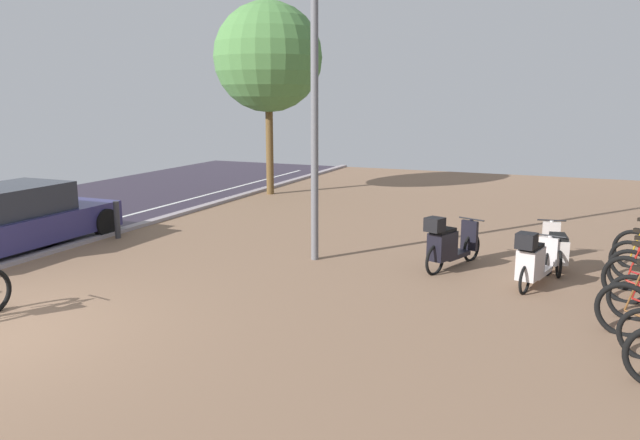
# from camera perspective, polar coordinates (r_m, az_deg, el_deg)

# --- Properties ---
(ground) EXTENTS (21.00, 40.00, 0.13)m
(ground) POSITION_cam_1_polar(r_m,az_deg,el_deg) (8.30, -23.51, -11.40)
(ground) COLOR #291F2F
(scooter_near) EXTENTS (0.63, 1.83, 0.77)m
(scooter_near) POSITION_cam_1_polar(r_m,az_deg,el_deg) (11.79, 20.94, -2.50)
(scooter_near) COLOR black
(scooter_near) RESTS_ON ground
(scooter_mid) EXTENTS (0.72, 1.73, 1.00)m
(scooter_mid) POSITION_cam_1_polar(r_m,az_deg,el_deg) (10.54, 19.12, -3.56)
(scooter_mid) COLOR black
(scooter_mid) RESTS_ON ground
(scooter_far) EXTENTS (0.86, 1.71, 1.04)m
(scooter_far) POSITION_cam_1_polar(r_m,az_deg,el_deg) (11.21, 11.73, -2.19)
(scooter_far) COLOR black
(scooter_far) RESTS_ON ground
(parked_car_near) EXTENTS (1.90, 4.42, 1.31)m
(parked_car_near) POSITION_cam_1_polar(r_m,az_deg,el_deg) (13.79, -26.68, -0.04)
(parked_car_near) COLOR navy
(parked_car_near) RESTS_ON ground
(lamp_post) EXTENTS (0.20, 0.52, 6.65)m
(lamp_post) POSITION_cam_1_polar(r_m,az_deg,el_deg) (11.37, -0.51, 14.42)
(lamp_post) COLOR slate
(lamp_post) RESTS_ON ground
(street_tree) EXTENTS (3.30, 3.30, 5.85)m
(street_tree) POSITION_cam_1_polar(r_m,az_deg,el_deg) (19.38, -4.81, 14.73)
(street_tree) COLOR brown
(street_tree) RESTS_ON ground
(bollard_far) EXTENTS (0.12, 0.12, 0.81)m
(bollard_far) POSITION_cam_1_polar(r_m,az_deg,el_deg) (14.10, -18.23, 0.01)
(bollard_far) COLOR #38383D
(bollard_far) RESTS_ON ground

